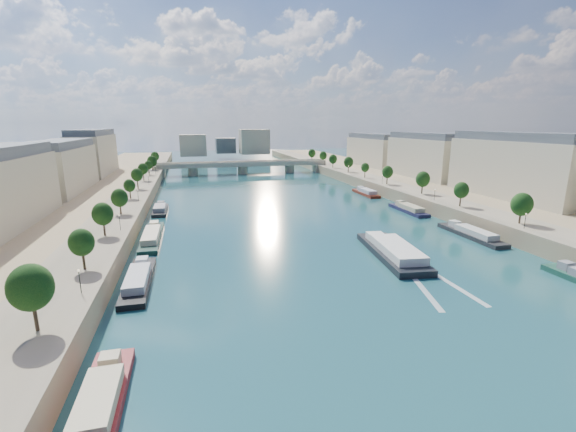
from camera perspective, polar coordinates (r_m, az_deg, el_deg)
ground at (r=143.83m, az=-0.36°, el=0.48°), size 700.00×700.00×0.00m
quay_left at (r=144.40m, az=-29.30°, el=-0.22°), size 44.00×520.00×5.00m
quay_right at (r=174.86m, az=23.22°, el=2.56°), size 44.00×520.00×5.00m
pave_left at (r=140.65m, az=-23.53°, el=1.13°), size 14.00×520.00×0.10m
pave_right at (r=165.77m, az=19.16°, el=3.26°), size 14.00×520.00×0.10m
trees_left at (r=141.32m, az=-22.81°, el=3.50°), size 4.80×268.80×8.26m
trees_right at (r=172.24m, az=16.93°, el=5.62°), size 4.80×268.80×8.26m
lamps_left at (r=129.73m, az=-22.34°, el=1.51°), size 0.36×200.36×4.28m
lamps_right at (r=167.10m, az=17.01°, el=4.45°), size 0.36×200.36×4.28m
buildings_left at (r=157.40m, az=-33.39°, el=5.46°), size 16.00×226.00×23.20m
buildings_right at (r=190.40m, az=24.57°, el=7.51°), size 16.00×226.00×23.20m
skyline at (r=357.82m, az=-8.52°, el=10.59°), size 79.00×42.00×22.00m
bridge at (r=257.11m, az=-6.74°, el=7.36°), size 112.00×12.00×8.15m
tour_barge at (r=100.75m, az=15.24°, el=-5.10°), size 12.45×31.34×4.14m
wake at (r=88.14m, az=20.49°, el=-9.06°), size 10.80×26.00×0.04m
moored_barges_left at (r=87.77m, az=-21.21°, el=-8.64°), size 5.00×155.54×3.60m
moored_barges_right at (r=124.40m, az=25.98°, el=-2.63°), size 5.00×162.44×3.60m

